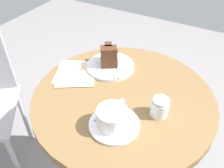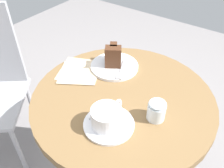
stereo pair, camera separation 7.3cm
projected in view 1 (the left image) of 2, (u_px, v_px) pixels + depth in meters
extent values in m
cylinder|color=brown|center=(123.00, 98.00, 0.88)|extent=(0.67, 0.67, 0.03)
cylinder|color=#B7B7BC|center=(121.00, 153.00, 1.10)|extent=(0.07, 0.07, 0.66)
cylinder|color=white|center=(114.00, 124.00, 0.75)|extent=(0.16, 0.16, 0.01)
cylinder|color=white|center=(112.00, 117.00, 0.73)|extent=(0.10, 0.10, 0.06)
cylinder|color=beige|center=(112.00, 111.00, 0.71)|extent=(0.09, 0.09, 0.00)
torus|color=white|center=(121.00, 106.00, 0.77)|extent=(0.05, 0.01, 0.05)
cube|color=#B7B7BC|center=(104.00, 114.00, 0.78)|extent=(0.08, 0.03, 0.00)
ellipsoid|color=#B7B7BC|center=(115.00, 107.00, 0.80)|extent=(0.02, 0.02, 0.00)
cylinder|color=white|center=(110.00, 66.00, 0.99)|extent=(0.20, 0.20, 0.01)
cube|color=black|center=(109.00, 62.00, 0.98)|extent=(0.08, 0.09, 0.03)
cube|color=black|center=(108.00, 57.00, 1.01)|extent=(0.05, 0.04, 0.03)
cube|color=#4C2B19|center=(109.00, 58.00, 0.97)|extent=(0.08, 0.09, 0.01)
cube|color=#4C2B19|center=(108.00, 53.00, 1.00)|extent=(0.05, 0.04, 0.01)
cube|color=black|center=(109.00, 54.00, 0.96)|extent=(0.08, 0.09, 0.03)
cube|color=black|center=(108.00, 49.00, 0.99)|extent=(0.05, 0.04, 0.03)
cube|color=#4C2B19|center=(109.00, 49.00, 0.95)|extent=(0.08, 0.09, 0.01)
cube|color=#4C2B19|center=(108.00, 45.00, 0.97)|extent=(0.05, 0.04, 0.01)
cube|color=#4C2B19|center=(109.00, 59.00, 0.94)|extent=(0.04, 0.06, 0.09)
cube|color=#B7B7BC|center=(119.00, 65.00, 0.99)|extent=(0.11, 0.05, 0.00)
cube|color=#B7B7BC|center=(117.00, 76.00, 0.93)|extent=(0.04, 0.03, 0.00)
cube|color=beige|center=(76.00, 72.00, 0.97)|extent=(0.22, 0.22, 0.00)
cube|color=beige|center=(75.00, 75.00, 0.95)|extent=(0.21, 0.21, 0.00)
cylinder|color=#9E9EA3|center=(16.00, 163.00, 1.21)|extent=(0.02, 0.02, 0.43)
cylinder|color=#9E9EA3|center=(24.00, 116.00, 1.46)|extent=(0.02, 0.02, 0.43)
cylinder|color=silver|center=(159.00, 108.00, 0.78)|extent=(0.06, 0.06, 0.06)
ellipsoid|color=silver|center=(161.00, 100.00, 0.75)|extent=(0.06, 0.06, 0.02)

